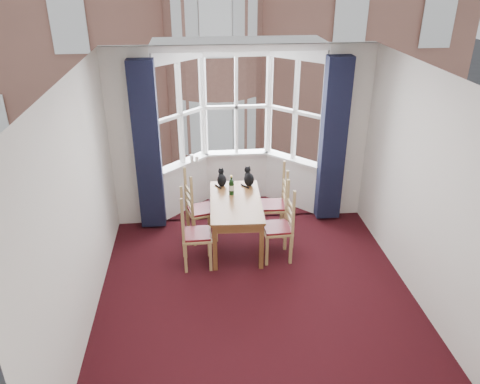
{
  "coord_description": "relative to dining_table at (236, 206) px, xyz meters",
  "views": [
    {
      "loc": [
        -0.68,
        -4.6,
        3.84
      ],
      "look_at": [
        -0.13,
        1.05,
        1.05
      ],
      "focal_mm": 35.0,
      "sensor_mm": 36.0,
      "label": 1
    }
  ],
  "objects": [
    {
      "name": "wine_bottle",
      "position": [
        -0.04,
        0.21,
        0.22
      ],
      "size": [
        0.08,
        0.08,
        0.3
      ],
      "color": "black",
      "rests_on": "dining_table"
    },
    {
      "name": "tenement_building",
      "position": [
        0.15,
        12.61,
        0.95
      ],
      "size": [
        18.4,
        7.8,
        15.2
      ],
      "color": "#915B4B",
      "rests_on": "street"
    },
    {
      "name": "cat_right",
      "position": [
        0.25,
        0.51,
        0.21
      ],
      "size": [
        0.2,
        0.25,
        0.31
      ],
      "color": "black",
      "rests_on": "dining_table"
    },
    {
      "name": "ceiling",
      "position": [
        0.15,
        -1.4,
        2.15
      ],
      "size": [
        4.5,
        4.5,
        0.0
      ],
      "primitive_type": "plane",
      "rotation": [
        3.14,
        0.0,
        0.0
      ],
      "color": "white",
      "rests_on": "floor"
    },
    {
      "name": "chair_right_far",
      "position": [
        0.68,
        0.28,
        -0.17
      ],
      "size": [
        0.42,
        0.44,
        0.92
      ],
      "color": "#A78A51",
      "rests_on": "floor"
    },
    {
      "name": "chair_left_near",
      "position": [
        -0.67,
        -0.47,
        -0.17
      ],
      "size": [
        0.41,
        0.43,
        0.92
      ],
      "color": "#A78A51",
      "rests_on": "floor"
    },
    {
      "name": "wall_back_pier_right",
      "position": [
        1.8,
        0.85,
        0.75
      ],
      "size": [
        0.7,
        0.12,
        2.8
      ],
      "primitive_type": "cube",
      "color": "silver",
      "rests_on": "floor"
    },
    {
      "name": "street",
      "position": [
        0.15,
        30.85,
        -6.65
      ],
      "size": [
        80.0,
        80.0,
        0.0
      ],
      "primitive_type": "plane",
      "color": "#333335",
      "rests_on": "ground"
    },
    {
      "name": "curtain_right",
      "position": [
        1.57,
        0.67,
        0.7
      ],
      "size": [
        0.38,
        0.22,
        2.6
      ],
      "primitive_type": "cube",
      "color": "black",
      "rests_on": "floor"
    },
    {
      "name": "wall_back_pier_left",
      "position": [
        -1.5,
        0.85,
        0.75
      ],
      "size": [
        0.7,
        0.12,
        2.8
      ],
      "primitive_type": "cube",
      "color": "silver",
      "rests_on": "floor"
    },
    {
      "name": "dining_table",
      "position": [
        0.0,
        0.0,
        0.0
      ],
      "size": [
        0.79,
        1.4,
        0.74
      ],
      "color": "brown",
      "rests_on": "floor"
    },
    {
      "name": "floor",
      "position": [
        0.15,
        -1.4,
        -0.65
      ],
      "size": [
        4.5,
        4.5,
        0.0
      ],
      "primitive_type": "plane",
      "color": "black",
      "rests_on": "ground"
    },
    {
      "name": "curtain_left",
      "position": [
        -1.27,
        0.67,
        0.7
      ],
      "size": [
        0.38,
        0.22,
        2.6
      ],
      "primitive_type": "cube",
      "color": "black",
      "rests_on": "floor"
    },
    {
      "name": "wall_right",
      "position": [
        2.15,
        -1.4,
        0.75
      ],
      "size": [
        0.0,
        4.5,
        4.5
      ],
      "primitive_type": "plane",
      "rotation": [
        1.57,
        0.0,
        -1.57
      ],
      "color": "silver",
      "rests_on": "floor"
    },
    {
      "name": "bay_window",
      "position": [
        0.15,
        1.35,
        0.75
      ],
      "size": [
        2.76,
        0.94,
        2.8
      ],
      "color": "white",
      "rests_on": "floor"
    },
    {
      "name": "wall_left",
      "position": [
        -1.85,
        -1.4,
        0.75
      ],
      "size": [
        0.0,
        4.5,
        4.5
      ],
      "primitive_type": "plane",
      "rotation": [
        1.57,
        0.0,
        1.57
      ],
      "color": "silver",
      "rests_on": "floor"
    },
    {
      "name": "chair_right_near",
      "position": [
        0.64,
        -0.4,
        -0.17
      ],
      "size": [
        0.41,
        0.43,
        0.92
      ],
      "color": "#A78A51",
      "rests_on": "floor"
    },
    {
      "name": "chair_left_far",
      "position": [
        -0.59,
        0.22,
        -0.17
      ],
      "size": [
        0.5,
        0.51,
        0.92
      ],
      "color": "#A78A51",
      "rests_on": "floor"
    },
    {
      "name": "candle_short",
      "position": [
        -0.54,
        1.23,
        0.27
      ],
      "size": [
        0.06,
        0.06,
        0.09
      ],
      "primitive_type": "cylinder",
      "color": "white",
      "rests_on": "bay_window"
    },
    {
      "name": "wall_near",
      "position": [
        0.15,
        -3.65,
        0.75
      ],
      "size": [
        4.0,
        0.0,
        4.0
      ],
      "primitive_type": "plane",
      "rotation": [
        -1.57,
        0.0,
        0.0
      ],
      "color": "silver",
      "rests_on": "floor"
    },
    {
      "name": "candle_tall",
      "position": [
        -0.62,
        1.2,
        0.29
      ],
      "size": [
        0.06,
        0.06,
        0.13
      ],
      "primitive_type": "cylinder",
      "color": "white",
      "rests_on": "bay_window"
    },
    {
      "name": "cat_left",
      "position": [
        -0.17,
        0.54,
        0.2
      ],
      "size": [
        0.16,
        0.22,
        0.28
      ],
      "color": "black",
      "rests_on": "dining_table"
    }
  ]
}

